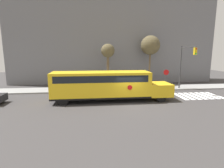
# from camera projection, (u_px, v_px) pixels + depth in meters

# --- Properties ---
(ground_plane) EXTENTS (60.00, 60.00, 0.00)m
(ground_plane) POSITION_uv_depth(u_px,v_px,m) (129.00, 103.00, 16.67)
(ground_plane) COLOR #3A3838
(sidewalk_strip) EXTENTS (44.00, 3.00, 0.15)m
(sidewalk_strip) POSITION_uv_depth(u_px,v_px,m) (119.00, 89.00, 23.01)
(sidewalk_strip) COLOR gray
(sidewalk_strip) RESTS_ON ground
(building_backdrop) EXTENTS (32.00, 4.00, 13.09)m
(building_backdrop) POSITION_uv_depth(u_px,v_px,m) (113.00, 41.00, 28.22)
(building_backdrop) COLOR slate
(building_backdrop) RESTS_ON ground
(crosswalk_stripes) EXTENTS (4.70, 3.20, 0.01)m
(crosswalk_stripes) POSITION_uv_depth(u_px,v_px,m) (198.00, 96.00, 19.54)
(crosswalk_stripes) COLOR white
(crosswalk_stripes) RESTS_ON ground
(school_bus) EXTENTS (11.78, 2.57, 2.91)m
(school_bus) POSITION_uv_depth(u_px,v_px,m) (106.00, 84.00, 17.24)
(school_bus) COLOR yellow
(school_bus) RESTS_ON ground
(stop_sign) EXTENTS (0.71, 0.10, 2.63)m
(stop_sign) POSITION_uv_depth(u_px,v_px,m) (166.00, 76.00, 22.49)
(stop_sign) COLOR #38383A
(stop_sign) RESTS_ON ground
(traffic_light) EXTENTS (0.28, 3.26, 5.61)m
(traffic_light) POSITION_uv_depth(u_px,v_px,m) (185.00, 61.00, 21.45)
(traffic_light) COLOR #38383A
(traffic_light) RESTS_ON ground
(tree_near_sidewalk) EXTENTS (2.79, 2.79, 7.22)m
(tree_near_sidewalk) POSITION_uv_depth(u_px,v_px,m) (150.00, 46.00, 25.38)
(tree_near_sidewalk) COLOR brown
(tree_near_sidewalk) RESTS_ON ground
(tree_far_sidewalk) EXTENTS (1.92, 1.92, 5.99)m
(tree_far_sidewalk) POSITION_uv_depth(u_px,v_px,m) (108.00, 52.00, 24.31)
(tree_far_sidewalk) COLOR brown
(tree_far_sidewalk) RESTS_ON ground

